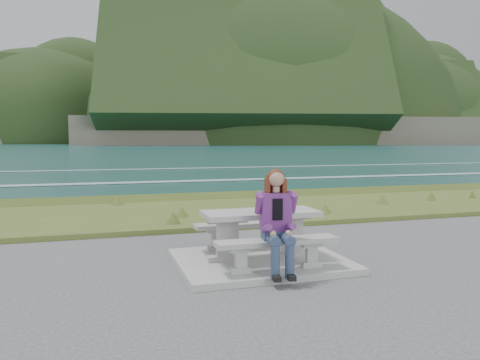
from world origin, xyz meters
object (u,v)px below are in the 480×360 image
object	(u,v)px
seated_woman	(278,235)
bench_landward	(277,246)
picnic_table	(261,221)
bench_seaward	(247,228)

from	to	relation	value
seated_woman	bench_landward	bearing A→B (deg)	81.31
picnic_table	bench_seaward	distance (m)	0.74
bench_landward	picnic_table	bearing A→B (deg)	90.00
seated_woman	bench_seaward	bearing A→B (deg)	96.58
picnic_table	bench_seaward	world-z (taller)	picnic_table
picnic_table	bench_landward	size ratio (longest dim) A/B	1.00
picnic_table	bench_landward	world-z (taller)	picnic_table
bench_seaward	seated_woman	distance (m)	1.55
bench_seaward	seated_woman	bearing A→B (deg)	-91.54
picnic_table	bench_seaward	size ratio (longest dim) A/B	1.00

